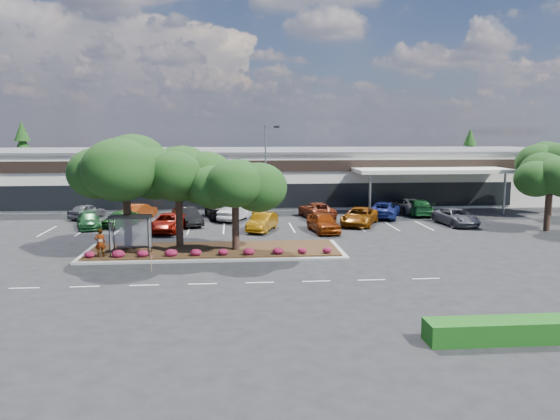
{
  "coord_description": "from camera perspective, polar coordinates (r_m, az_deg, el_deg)",
  "views": [
    {
      "loc": [
        -0.62,
        -33.74,
        8.41
      ],
      "look_at": [
        2.84,
        6.46,
        2.6
      ],
      "focal_mm": 35.0,
      "sensor_mm": 36.0,
      "label": 1
    }
  ],
  "objects": [
    {
      "name": "tree_east_near",
      "position": [
        51.46,
        26.28,
        1.6
      ],
      "size": [
        5.6,
        5.6,
        6.51
      ],
      "primitive_type": null,
      "color": "#0F380F",
      "rests_on": "ground"
    },
    {
      "name": "car_16",
      "position": [
        57.1,
        14.21,
        0.29
      ],
      "size": [
        2.74,
        5.73,
        1.61
      ],
      "primitive_type": "imported",
      "rotation": [
        0.0,
        0.0,
        3.05
      ],
      "color": "#175023",
      "rests_on": "ground"
    },
    {
      "name": "hedge_south_east",
      "position": [
        24.2,
        21.91,
        -11.62
      ],
      "size": [
        6.0,
        1.3,
        0.9
      ],
      "primitive_type": "cube",
      "color": "#124616",
      "rests_on": "ground"
    },
    {
      "name": "conifer_north_west",
      "position": [
        85.05,
        -25.22,
        5.12
      ],
      "size": [
        4.4,
        4.4,
        10.0
      ],
      "primitive_type": "cone",
      "color": "#0F380F",
      "rests_on": "ground"
    },
    {
      "name": "bus_shelter",
      "position": [
        37.83,
        -15.33,
        -1.39
      ],
      "size": [
        2.75,
        1.55,
        2.59
      ],
      "color": "black",
      "rests_on": "landscape_island"
    },
    {
      "name": "car_0",
      "position": [
        50.73,
        -19.34,
        -1.04
      ],
      "size": [
        3.23,
        5.04,
        1.36
      ],
      "primitive_type": "imported",
      "rotation": [
        0.0,
        0.0,
        0.31
      ],
      "color": "#194B23",
      "rests_on": "ground"
    },
    {
      "name": "tree_east_far",
      "position": [
        60.81,
        26.48,
        3.0
      ],
      "size": [
        6.4,
        6.4,
        7.62
      ],
      "primitive_type": null,
      "color": "#0F380F",
      "rests_on": "ground"
    },
    {
      "name": "car_2",
      "position": [
        47.2,
        -11.63,
        -1.31
      ],
      "size": [
        3.13,
        5.7,
        1.51
      ],
      "primitive_type": "imported",
      "rotation": [
        0.0,
        0.0,
        -0.12
      ],
      "color": "#7D0B02",
      "rests_on": "ground"
    },
    {
      "name": "light_pole",
      "position": [
        46.75,
        -1.38,
        2.75
      ],
      "size": [
        1.43,
        0.59,
        9.03
      ],
      "rotation": [
        0.0,
        0.0,
        -0.17
      ],
      "color": "#979792",
      "rests_on": "ground"
    },
    {
      "name": "landscape_island",
      "position": [
        38.67,
        -6.86,
        -4.24
      ],
      "size": [
        18.0,
        6.0,
        0.26
      ],
      "color": "#979792",
      "rests_on": "ground"
    },
    {
      "name": "car_11",
      "position": [
        52.18,
        -4.75,
        -0.25
      ],
      "size": [
        3.39,
        4.98,
        1.55
      ],
      "primitive_type": "imported",
      "rotation": [
        0.0,
        0.0,
        2.73
      ],
      "color": "#B5B5B5",
      "rests_on": "ground"
    },
    {
      "name": "car_1",
      "position": [
        50.78,
        -16.36,
        -0.84
      ],
      "size": [
        3.27,
        4.62,
        1.46
      ],
      "primitive_type": "imported",
      "rotation": [
        0.0,
        0.0,
        -0.4
      ],
      "color": "#174B18",
      "rests_on": "ground"
    },
    {
      "name": "car_14",
      "position": [
        53.57,
        3.83,
        -0.02
      ],
      "size": [
        3.39,
        5.93,
        1.56
      ],
      "primitive_type": "imported",
      "rotation": [
        0.0,
        0.0,
        3.29
      ],
      "color": "#63210F",
      "rests_on": "ground"
    },
    {
      "name": "car_3",
      "position": [
        50.04,
        -9.65,
        -0.68
      ],
      "size": [
        3.32,
        5.12,
        1.59
      ],
      "primitive_type": "imported",
      "rotation": [
        0.0,
        0.0,
        0.37
      ],
      "color": "black",
      "rests_on": "ground"
    },
    {
      "name": "car_7",
      "position": [
        49.94,
        8.3,
        -0.67
      ],
      "size": [
        4.77,
        6.28,
        1.58
      ],
      "primitive_type": "imported",
      "rotation": [
        0.0,
        0.0,
        -0.43
      ],
      "color": "#7C3E08",
      "rests_on": "ground"
    },
    {
      "name": "island_tree_mid",
      "position": [
        39.39,
        -10.54,
        1.51
      ],
      "size": [
        6.6,
        6.6,
        7.32
      ],
      "primitive_type": null,
      "color": "#0F380F",
      "rests_on": "landscape_island"
    },
    {
      "name": "island_tree_west",
      "position": [
        39.18,
        -15.75,
        1.72
      ],
      "size": [
        7.2,
        7.2,
        7.89
      ],
      "primitive_type": null,
      "color": "#0F380F",
      "rests_on": "landscape_island"
    },
    {
      "name": "shrub_row",
      "position": [
        36.53,
        -6.98,
        -4.36
      ],
      "size": [
        17.0,
        0.8,
        0.5
      ],
      "primitive_type": null,
      "color": "maroon",
      "rests_on": "landscape_island"
    },
    {
      "name": "car_9",
      "position": [
        56.38,
        -19.53,
        -0.12
      ],
      "size": [
        3.21,
        4.58,
        1.45
      ],
      "primitive_type": "imported",
      "rotation": [
        0.0,
        0.0,
        2.75
      ],
      "color": "#54555B",
      "rests_on": "ground"
    },
    {
      "name": "car_15",
      "position": [
        54.55,
        10.82,
        0.03
      ],
      "size": [
        4.65,
        6.38,
        1.61
      ],
      "primitive_type": "imported",
      "rotation": [
        0.0,
        0.0,
        2.76
      ],
      "color": "navy",
      "rests_on": "ground"
    },
    {
      "name": "car_10",
      "position": [
        54.57,
        -14.45,
        -0.13
      ],
      "size": [
        2.98,
        4.87,
        1.51
      ],
      "primitive_type": "imported",
      "rotation": [
        0.0,
        0.0,
        2.82
      ],
      "color": "maroon",
      "rests_on": "ground"
    },
    {
      "name": "conifer_north_east",
      "position": [
        85.19,
        19.15,
        5.11
      ],
      "size": [
        3.96,
        3.96,
        9.0
      ],
      "primitive_type": "cone",
      "color": "#0F380F",
      "rests_on": "ground"
    },
    {
      "name": "survey_stake",
      "position": [
        34.02,
        -13.28,
        -5.22
      ],
      "size": [
        0.07,
        0.14,
        1.0
      ],
      "color": "tan",
      "rests_on": "ground"
    },
    {
      "name": "car_13",
      "position": [
        56.33,
        -3.36,
        0.31
      ],
      "size": [
        3.02,
        4.5,
        1.4
      ],
      "primitive_type": "imported",
      "rotation": [
        0.0,
        0.0,
        2.74
      ],
      "color": "#663E0A",
      "rests_on": "ground"
    },
    {
      "name": "car_8",
      "position": [
        51.88,
        17.92,
        -0.71
      ],
      "size": [
        3.13,
        5.61,
        1.48
      ],
      "primitive_type": "imported",
      "rotation": [
        0.0,
        0.0,
        0.13
      ],
      "color": "#515158",
      "rests_on": "ground"
    },
    {
      "name": "ground",
      "position": [
        34.78,
        -3.77,
        -5.82
      ],
      "size": [
        160.0,
        160.0,
        0.0
      ],
      "primitive_type": "plane",
      "color": "black",
      "rests_on": "ground"
    },
    {
      "name": "retail_store",
      "position": [
        67.86,
        -4.33,
        3.73
      ],
      "size": [
        80.4,
        25.2,
        6.25
      ],
      "color": "silver",
      "rests_on": "ground"
    },
    {
      "name": "car_17",
      "position": [
        58.34,
        13.07,
        0.47
      ],
      "size": [
        3.66,
        6.08,
        1.58
      ],
      "primitive_type": "imported",
      "rotation": [
        0.0,
        0.0,
        3.33
      ],
      "color": "#4E4D55",
      "rests_on": "ground"
    },
    {
      "name": "lane_markings",
      "position": [
        44.96,
        -4.22,
        -2.6
      ],
      "size": [
        33.12,
        20.06,
        0.01
      ],
      "color": "silver",
      "rests_on": "ground"
    },
    {
      "name": "car_4",
      "position": [
        46.61,
        -1.86,
        -1.25
      ],
      "size": [
        3.1,
        4.94,
        1.54
      ],
      "primitive_type": "imported",
      "rotation": [
        0.0,
        0.0,
        -0.34
      ],
      "color": "#7C4C05",
      "rests_on": "ground"
    },
    {
      "name": "island_tree_east",
      "position": [
        37.76,
        -4.69,
        0.71
      ],
      "size": [
        5.8,
        5.8,
        6.5
      ],
      "primitive_type": null,
      "color": "#0F380F",
      "rests_on": "landscape_island"
    },
    {
      "name": "car_12",
      "position": [
        53.79,
        -6.44,
        0.02
      ],
      "size": [
        3.2,
        5.91,
        1.63
      ],
      "primitive_type": "imported",
      "rotation": [
        0.0,
        0.0,
        3.31
      ],
      "color": "black",
      "rests_on": "ground"
    },
    {
      "name": "car_5",
      "position": [
        46.09,
        4.54,
        -1.29
      ],
      "size": [
        2.59,
        5.11,
        1.67
      ],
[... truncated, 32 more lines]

